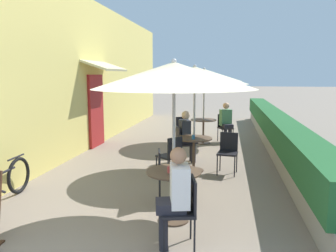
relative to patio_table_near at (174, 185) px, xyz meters
name	(u,v)px	position (x,y,z in m)	size (l,w,h in m)	color
cafe_facade_wall	(97,75)	(-3.21, 5.17, 1.55)	(0.98, 14.01, 4.20)	#E0CC6B
planter_hedge	(274,130)	(2.08, 5.20, 0.00)	(0.60, 13.01, 1.01)	gray
patio_table_near	(174,185)	(0.00, 0.00, 0.00)	(0.78, 0.78, 0.74)	brown
patio_umbrella_near	(174,76)	(0.00, 0.00, 1.54)	(2.25, 2.25, 2.31)	#B7B7BC
cafe_chair_near_left	(184,206)	(0.24, -0.69, -0.02)	(0.48, 0.48, 0.87)	black
seated_patron_near_left	(175,193)	(0.14, -0.72, 0.15)	(0.46, 0.40, 1.25)	#23232D
cafe_chair_near_right	(166,171)	(-0.24, 0.69, -0.02)	(0.48, 0.48, 0.87)	black
coffee_cup_near	(170,169)	(-0.04, -0.08, 0.25)	(0.07, 0.07, 0.09)	#B73D3D
patio_table_mid	(194,147)	(0.03, 2.54, 0.00)	(0.78, 0.78, 0.74)	brown
patio_umbrella_mid	(195,75)	(0.03, 2.54, 1.54)	(2.25, 2.25, 2.31)	#B7B7BC
cafe_chair_mid_left	(182,141)	(-0.31, 3.19, -0.02)	(0.52, 0.52, 0.87)	black
seated_patron_mid_left	(187,134)	(-0.20, 3.23, 0.15)	(0.49, 0.45, 1.25)	#23232D
cafe_chair_mid_right	(171,154)	(-0.36, 1.92, -0.02)	(0.56, 0.56, 0.87)	black
cafe_chair_mid_back	(228,149)	(0.77, 2.51, -0.02)	(0.45, 0.45, 0.87)	black
coffee_cup_mid	(193,137)	(0.04, 2.37, 0.25)	(0.07, 0.07, 0.09)	teal
patio_table_far	(203,126)	(0.03, 5.52, 0.00)	(0.78, 0.78, 0.74)	brown
patio_umbrella_far	(204,75)	(0.03, 5.52, 1.54)	(2.25, 2.25, 2.31)	#B7B7BC
cafe_chair_far_left	(181,128)	(-0.61, 5.16, -0.02)	(0.53, 0.53, 0.87)	black
cafe_chair_far_right	(225,126)	(0.67, 5.88, -0.02)	(0.53, 0.53, 0.87)	black
seated_patron_far_right	(226,121)	(0.71, 5.78, 0.15)	(0.45, 0.49, 1.25)	#23232D
bicycle_leaning	(0,184)	(-2.87, 0.09, -0.20)	(0.13, 1.69, 0.74)	black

